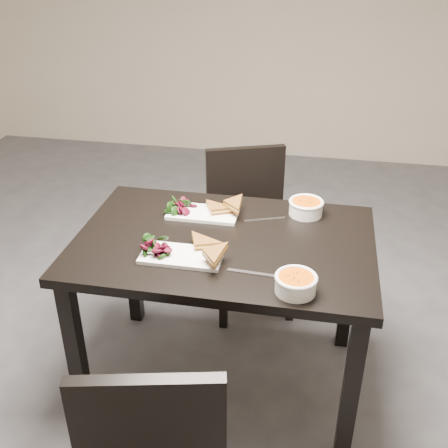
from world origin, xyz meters
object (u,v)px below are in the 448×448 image
Objects in this scene: soup_bowl_near at (296,283)px; table at (224,260)px; chair_near at (156,440)px; plate_far at (203,213)px; soup_bowl_far at (306,207)px; chair_far at (249,220)px; plate_near at (182,256)px.

table is at bearing 135.55° from soup_bowl_near.
chair_near is at bearing -94.54° from table.
table is 0.25m from plate_far.
soup_bowl_far is (0.44, 0.09, 0.03)m from plate_far.
chair_near is at bearing -86.02° from plate_far.
soup_bowl_near is 0.58m from soup_bowl_far.
plate_far is 0.45m from soup_bowl_far.
chair_far is 2.79× the size of plate_far.
plate_far is at bearing 131.80° from soup_bowl_near.
chair_far is 0.58m from soup_bowl_far.
plate_far is at bearing -126.53° from chair_far.
soup_bowl_far reaches higher than plate_near.
chair_near and chair_far have the same top height.
plate_near is at bearing -128.61° from table.
plate_far is (-0.07, 0.96, 0.27)m from chair_near.
soup_bowl_far is at bearing -72.51° from chair_far.
table is at bearing -111.19° from chair_far.
soup_bowl_near reaches higher than table.
soup_bowl_near reaches higher than plate_near.
chair_near is 0.67m from plate_near.
soup_bowl_far is (0.00, 0.58, 0.00)m from soup_bowl_near.
soup_bowl_far is at bearing 44.96° from plate_near.
table is 3.94× the size of plate_far.
table is 3.87× the size of plate_near.
plate_near is at bearing -90.54° from plate_far.
chair_far is (0.07, 1.44, 0.00)m from chair_near.
plate_near reaches higher than table.
chair_near is 1.00m from plate_far.
chair_far reaches higher than table.
chair_far reaches higher than plate_near.
chair_near reaches higher than plate_far.
plate_near is at bearing 84.08° from chair_near.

